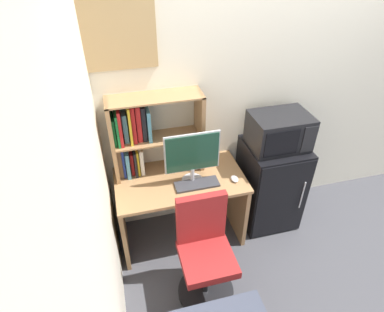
{
  "coord_description": "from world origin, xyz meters",
  "views": [
    {
      "loc": [
        -1.44,
        -2.44,
        2.54
      ],
      "look_at": [
        -0.89,
        -0.34,
        0.98
      ],
      "focal_mm": 30.35,
      "sensor_mm": 36.0,
      "label": 1
    }
  ],
  "objects": [
    {
      "name": "computer_mouse",
      "position": [
        -0.53,
        -0.45,
        0.74
      ],
      "size": [
        0.06,
        0.09,
        0.03
      ],
      "primitive_type": "ellipsoid",
      "color": "silver",
      "rests_on": "desk"
    },
    {
      "name": "desk",
      "position": [
        -0.99,
        -0.31,
        0.5
      ],
      "size": [
        1.13,
        0.62,
        0.73
      ],
      "color": "#997047",
      "rests_on": "ground_plane"
    },
    {
      "name": "wall_back",
      "position": [
        0.4,
        0.02,
        1.3
      ],
      "size": [
        6.4,
        0.04,
        2.6
      ],
      "primitive_type": "cube",
      "color": "silver",
      "rests_on": "ground_plane"
    },
    {
      "name": "wall_left",
      "position": [
        -1.62,
        -1.6,
        1.3
      ],
      "size": [
        0.04,
        4.4,
        2.6
      ],
      "primitive_type": "cube",
      "color": "silver",
      "rests_on": "ground_plane"
    },
    {
      "name": "hutch_bookshelf",
      "position": [
        -1.26,
        -0.11,
        1.1
      ],
      "size": [
        0.77,
        0.25,
        0.72
      ],
      "color": "#997047",
      "rests_on": "desk"
    },
    {
      "name": "keyboard",
      "position": [
        -0.87,
        -0.43,
        0.74
      ],
      "size": [
        0.37,
        0.14,
        0.02
      ],
      "primitive_type": "cube",
      "color": "#333338",
      "rests_on": "desk"
    },
    {
      "name": "desk_chair",
      "position": [
        -0.93,
        -0.91,
        0.41
      ],
      "size": [
        0.47,
        0.47,
        0.94
      ],
      "color": "black",
      "rests_on": "ground_plane"
    },
    {
      "name": "microwave",
      "position": [
        -0.08,
        -0.28,
        1.05
      ],
      "size": [
        0.51,
        0.38,
        0.31
      ],
      "color": "black",
      "rests_on": "mini_fridge"
    },
    {
      "name": "monitor",
      "position": [
        -0.89,
        -0.36,
        1.0
      ],
      "size": [
        0.46,
        0.18,
        0.48
      ],
      "color": "#B7B7BC",
      "rests_on": "desk"
    },
    {
      "name": "wall_corkboard",
      "position": [
        -1.42,
        -0.01,
        1.9
      ],
      "size": [
        0.7,
        0.02,
        0.52
      ],
      "primitive_type": "cube",
      "color": "tan"
    },
    {
      "name": "mini_fridge",
      "position": [
        -0.08,
        -0.28,
        0.45
      ],
      "size": [
        0.54,
        0.55,
        0.9
      ],
      "color": "black",
      "rests_on": "ground_plane"
    }
  ]
}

